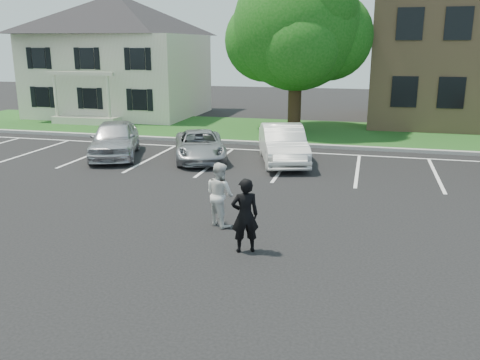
% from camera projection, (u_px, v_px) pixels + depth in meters
% --- Properties ---
extents(ground_plane, '(90.00, 90.00, 0.00)m').
position_uv_depth(ground_plane, '(230.00, 240.00, 12.35)').
color(ground_plane, black).
rests_on(ground_plane, ground).
extents(curb, '(40.00, 0.30, 0.15)m').
position_uv_depth(curb, '(298.00, 145.00, 23.56)').
color(curb, gray).
rests_on(curb, ground).
extents(grass_strip, '(44.00, 8.00, 0.08)m').
position_uv_depth(grass_strip, '(309.00, 132.00, 27.31)').
color(grass_strip, '#23501E').
rests_on(grass_strip, ground).
extents(stall_lines, '(34.00, 5.36, 0.01)m').
position_uv_depth(stall_lines, '(323.00, 162.00, 20.39)').
color(stall_lines, white).
rests_on(stall_lines, ground).
extents(house, '(10.30, 9.22, 7.60)m').
position_uv_depth(house, '(119.00, 56.00, 33.16)').
color(house, beige).
rests_on(house, ground).
extents(tree, '(7.80, 7.20, 8.80)m').
position_uv_depth(tree, '(299.00, 29.00, 26.33)').
color(tree, black).
rests_on(tree, ground).
extents(man_black_suit, '(0.75, 0.64, 1.74)m').
position_uv_depth(man_black_suit, '(245.00, 215.00, 11.45)').
color(man_black_suit, black).
rests_on(man_black_suit, ground).
extents(man_white_shirt, '(1.04, 0.99, 1.68)m').
position_uv_depth(man_white_shirt, '(220.00, 194.00, 13.17)').
color(man_white_shirt, silver).
rests_on(man_white_shirt, ground).
extents(car_silver_west, '(3.26, 4.83, 1.53)m').
position_uv_depth(car_silver_west, '(115.00, 139.00, 21.29)').
color(car_silver_west, silver).
rests_on(car_silver_west, ground).
extents(car_silver_minivan, '(3.36, 4.65, 1.17)m').
position_uv_depth(car_silver_minivan, '(200.00, 146.00, 20.79)').
color(car_silver_minivan, '#A4A6AC').
rests_on(car_silver_minivan, ground).
extents(car_white_sedan, '(2.84, 4.84, 1.51)m').
position_uv_depth(car_white_sedan, '(283.00, 144.00, 20.21)').
color(car_white_sedan, silver).
rests_on(car_white_sedan, ground).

